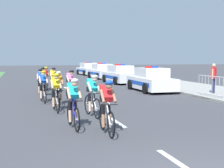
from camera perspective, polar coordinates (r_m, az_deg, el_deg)
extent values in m
cube|color=#A3A099|center=(21.45, 15.26, -0.81)|extent=(4.59, 60.00, 0.12)
cube|color=#9E9E99|center=(20.38, 9.95, -0.99)|extent=(0.16, 60.00, 0.13)
cube|color=white|center=(6.71, 11.60, -13.71)|extent=(0.14, 1.60, 0.01)
cube|color=white|center=(10.29, 1.00, -7.05)|extent=(0.14, 1.60, 0.01)
cube|color=white|center=(14.10, -3.90, -3.80)|extent=(0.14, 1.60, 0.01)
cube|color=white|center=(17.99, -6.68, -1.93)|extent=(0.14, 1.60, 0.01)
cube|color=white|center=(21.92, -8.46, -0.72)|extent=(0.14, 1.60, 0.01)
cube|color=white|center=(25.87, -9.70, 0.12)|extent=(0.14, 1.60, 0.01)
cube|color=white|center=(29.83, -10.61, 0.73)|extent=(0.14, 1.60, 0.01)
torus|color=black|center=(8.27, -0.17, -7.47)|extent=(0.06, 0.72, 0.72)
cylinder|color=#99999E|center=(8.27, -0.17, -7.47)|extent=(0.06, 0.06, 0.06)
torus|color=black|center=(9.22, -1.78, -6.18)|extent=(0.06, 0.72, 0.72)
cylinder|color=#99999E|center=(9.22, -1.78, -6.18)|extent=(0.06, 0.06, 0.06)
cylinder|color=white|center=(8.60, -0.94, -3.35)|extent=(0.05, 0.55, 0.04)
cylinder|color=white|center=(8.49, -0.65, -5.68)|extent=(0.05, 0.48, 0.63)
cylinder|color=white|center=(8.84, -1.26, -5.12)|extent=(0.04, 0.04, 0.65)
cylinder|color=black|center=(8.27, -0.35, -3.82)|extent=(0.42, 0.04, 0.03)
cube|color=black|center=(8.79, -1.26, -2.91)|extent=(0.11, 0.22, 0.05)
cube|color=red|center=(8.64, -1.07, -1.70)|extent=(0.29, 0.55, 0.46)
cube|color=black|center=(8.77, -1.25, -2.66)|extent=(0.28, 0.21, 0.18)
cylinder|color=black|center=(8.80, -0.59, -4.90)|extent=(0.12, 0.23, 0.40)
cylinder|color=#9E7051|center=(8.77, -0.46, -6.68)|extent=(0.09, 0.16, 0.36)
cylinder|color=black|center=(8.75, -1.74, -4.95)|extent=(0.11, 0.17, 0.40)
cylinder|color=#9E7051|center=(8.73, -1.61, -6.74)|extent=(0.09, 0.12, 0.36)
cylinder|color=#9E7051|center=(8.48, 0.34, -2.17)|extent=(0.09, 0.40, 0.35)
cylinder|color=#9E7051|center=(8.40, -1.77, -2.23)|extent=(0.09, 0.40, 0.35)
sphere|color=#9E7051|center=(8.33, -0.57, -0.29)|extent=(0.19, 0.19, 0.19)
ellipsoid|color=blue|center=(8.31, -0.55, 0.15)|extent=(0.24, 0.32, 0.24)
torus|color=black|center=(9.00, -6.50, -6.48)|extent=(0.08, 0.73, 0.72)
cylinder|color=#99999E|center=(9.00, -6.50, -6.48)|extent=(0.06, 0.06, 0.06)
torus|color=black|center=(9.96, -7.75, -5.38)|extent=(0.08, 0.73, 0.72)
cylinder|color=#99999E|center=(9.96, -7.75, -5.38)|extent=(0.06, 0.06, 0.06)
cylinder|color=#1E1E99|center=(9.35, -7.13, -2.72)|extent=(0.06, 0.55, 0.04)
cylinder|color=#1E1E99|center=(9.23, -6.88, -4.85)|extent=(0.06, 0.48, 0.63)
cylinder|color=#1E1E99|center=(9.59, -7.36, -4.37)|extent=(0.04, 0.04, 0.65)
cylinder|color=black|center=(9.01, -6.67, -3.13)|extent=(0.42, 0.05, 0.03)
cube|color=black|center=(9.54, -7.38, -2.33)|extent=(0.11, 0.22, 0.05)
cube|color=#19B2B7|center=(9.39, -7.24, -1.21)|extent=(0.30, 0.55, 0.47)
cube|color=black|center=(9.52, -7.37, -2.10)|extent=(0.29, 0.21, 0.18)
cylinder|color=black|center=(9.54, -6.76, -4.16)|extent=(0.12, 0.23, 0.40)
cylinder|color=tan|center=(9.51, -6.64, -5.81)|extent=(0.10, 0.16, 0.36)
cylinder|color=black|center=(9.50, -7.82, -4.21)|extent=(0.12, 0.17, 0.40)
cylinder|color=tan|center=(9.47, -7.70, -5.86)|extent=(0.10, 0.13, 0.36)
cylinder|color=tan|center=(9.22, -5.99, -1.62)|extent=(0.09, 0.40, 0.35)
cylinder|color=tan|center=(9.16, -7.94, -1.69)|extent=(0.09, 0.40, 0.35)
sphere|color=tan|center=(9.08, -6.87, 0.11)|extent=(0.19, 0.19, 0.19)
ellipsoid|color=white|center=(9.06, -6.86, 0.51)|extent=(0.24, 0.32, 0.24)
torus|color=black|center=(10.81, -2.77, -4.53)|extent=(0.13, 0.72, 0.72)
cylinder|color=#99999E|center=(10.81, -2.77, -4.53)|extent=(0.07, 0.07, 0.06)
torus|color=black|center=(11.75, -4.46, -3.78)|extent=(0.13, 0.72, 0.72)
cylinder|color=#99999E|center=(11.75, -4.46, -3.78)|extent=(0.07, 0.07, 0.06)
cylinder|color=white|center=(11.16, -3.58, -1.45)|extent=(0.10, 0.55, 0.04)
cylinder|color=white|center=(11.04, -3.27, -3.22)|extent=(0.09, 0.48, 0.63)
cylinder|color=white|center=(11.38, -3.91, -2.87)|extent=(0.04, 0.04, 0.65)
cylinder|color=black|center=(10.83, -2.96, -1.75)|extent=(0.42, 0.08, 0.03)
cube|color=black|center=(11.34, -3.92, -1.15)|extent=(0.12, 0.23, 0.05)
cube|color=#19B2B7|center=(11.21, -3.71, -0.19)|extent=(0.34, 0.57, 0.46)
cube|color=black|center=(11.33, -3.90, -0.95)|extent=(0.30, 0.23, 0.18)
cylinder|color=black|center=(11.35, -3.38, -2.68)|extent=(0.13, 0.23, 0.40)
cylinder|color=beige|center=(11.32, -3.23, -4.06)|extent=(0.11, 0.16, 0.36)
cylinder|color=black|center=(11.29, -4.24, -2.73)|extent=(0.13, 0.18, 0.40)
cylinder|color=beige|center=(11.26, -4.10, -4.11)|extent=(0.10, 0.13, 0.36)
cylinder|color=beige|center=(11.06, -2.56, -0.51)|extent=(0.12, 0.41, 0.35)
cylinder|color=beige|center=(10.96, -4.13, -0.57)|extent=(0.12, 0.41, 0.35)
sphere|color=beige|center=(10.90, -3.20, 0.93)|extent=(0.19, 0.19, 0.19)
ellipsoid|color=white|center=(10.89, -3.18, 1.27)|extent=(0.26, 0.34, 0.24)
torus|color=black|center=(12.03, -9.93, -3.64)|extent=(0.07, 0.73, 0.72)
cylinder|color=#99999E|center=(12.03, -9.93, -3.64)|extent=(0.06, 0.06, 0.06)
torus|color=black|center=(13.01, -10.61, -3.01)|extent=(0.07, 0.73, 0.72)
cylinder|color=#99999E|center=(13.01, -10.61, -3.01)|extent=(0.06, 0.06, 0.06)
cylinder|color=silver|center=(12.40, -10.29, -0.88)|extent=(0.06, 0.55, 0.04)
cylinder|color=silver|center=(12.27, -10.14, -2.46)|extent=(0.06, 0.48, 0.63)
cylinder|color=silver|center=(12.63, -10.40, -2.16)|extent=(0.04, 0.04, 0.65)
cylinder|color=black|center=(12.06, -10.04, -1.14)|extent=(0.42, 0.04, 0.03)
cube|color=black|center=(12.60, -10.42, -0.61)|extent=(0.11, 0.22, 0.05)
cube|color=yellow|center=(12.46, -10.35, 0.25)|extent=(0.30, 0.56, 0.46)
cube|color=black|center=(12.58, -10.42, -0.43)|extent=(0.29, 0.21, 0.18)
cylinder|color=black|center=(12.58, -9.96, -2.00)|extent=(0.12, 0.23, 0.40)
cylinder|color=tan|center=(12.54, -9.88, -3.24)|extent=(0.10, 0.16, 0.36)
cylinder|color=black|center=(12.56, -10.77, -2.03)|extent=(0.12, 0.17, 0.40)
cylinder|color=tan|center=(12.51, -10.70, -3.27)|extent=(0.09, 0.13, 0.36)
cylinder|color=tan|center=(12.27, -9.47, -0.04)|extent=(0.09, 0.40, 0.35)
cylinder|color=tan|center=(12.23, -10.95, -0.08)|extent=(0.09, 0.40, 0.35)
sphere|color=tan|center=(12.14, -10.17, 1.27)|extent=(0.19, 0.19, 0.19)
ellipsoid|color=yellow|center=(12.13, -10.16, 1.57)|extent=(0.24, 0.32, 0.24)
torus|color=black|center=(13.77, -9.63, -2.55)|extent=(0.09, 0.73, 0.72)
cylinder|color=#99999E|center=(13.77, -9.63, -2.55)|extent=(0.06, 0.06, 0.06)
torus|color=black|center=(14.76, -9.86, -2.06)|extent=(0.09, 0.73, 0.72)
cylinder|color=#99999E|center=(14.76, -9.86, -2.06)|extent=(0.06, 0.06, 0.06)
cylinder|color=white|center=(14.16, -9.77, -0.16)|extent=(0.07, 0.55, 0.04)
cylinder|color=white|center=(14.02, -9.71, -1.54)|extent=(0.07, 0.48, 0.63)
cylinder|color=white|center=(14.39, -9.80, -1.30)|extent=(0.04, 0.04, 0.65)
cylinder|color=black|center=(13.81, -9.69, -0.37)|extent=(0.42, 0.05, 0.03)
cube|color=black|center=(14.36, -9.82, 0.07)|extent=(0.11, 0.23, 0.05)
cube|color=orange|center=(14.22, -9.80, 0.83)|extent=(0.31, 0.56, 0.46)
cube|color=black|center=(14.34, -9.82, 0.22)|extent=(0.29, 0.22, 0.18)
cylinder|color=black|center=(14.33, -9.43, -1.16)|extent=(0.12, 0.23, 0.40)
cylinder|color=#9E7051|center=(14.28, -9.39, -2.24)|extent=(0.10, 0.16, 0.36)
cylinder|color=black|center=(14.32, -10.15, -1.17)|extent=(0.12, 0.18, 0.40)
cylinder|color=#9E7051|center=(14.27, -10.11, -2.26)|extent=(0.10, 0.13, 0.36)
cylinder|color=#9E7051|center=(14.02, -9.10, 0.58)|extent=(0.10, 0.41, 0.35)
cylinder|color=#9E7051|center=(14.00, -10.40, 0.55)|extent=(0.10, 0.41, 0.35)
sphere|color=#9E7051|center=(13.90, -9.75, 1.73)|extent=(0.19, 0.19, 0.19)
ellipsoid|color=white|center=(13.89, -9.75, 1.99)|extent=(0.25, 0.33, 0.24)
torus|color=black|center=(14.64, -12.22, -2.16)|extent=(0.11, 0.72, 0.72)
cylinder|color=#99999E|center=(14.64, -12.22, -2.16)|extent=(0.07, 0.07, 0.06)
torus|color=black|center=(15.62, -12.83, -1.73)|extent=(0.11, 0.72, 0.72)
cylinder|color=#99999E|center=(15.62, -12.83, -1.73)|extent=(0.07, 0.07, 0.06)
cylinder|color=silver|center=(15.03, -12.55, 0.08)|extent=(0.09, 0.55, 0.04)
cylinder|color=silver|center=(14.89, -12.41, -1.21)|extent=(0.08, 0.48, 0.63)
cylinder|color=silver|center=(15.25, -12.65, -1.00)|extent=(0.04, 0.04, 0.65)
cylinder|color=black|center=(14.68, -12.33, -0.10)|extent=(0.42, 0.07, 0.03)
cube|color=black|center=(15.22, -12.67, 0.29)|extent=(0.12, 0.23, 0.05)
cube|color=blue|center=(15.08, -12.61, 1.01)|extent=(0.33, 0.56, 0.47)
cube|color=black|center=(15.21, -12.67, 0.44)|extent=(0.30, 0.22, 0.18)
cylinder|color=black|center=(15.20, -12.28, -0.86)|extent=(0.13, 0.23, 0.40)
cylinder|color=beige|center=(15.15, -12.21, -1.88)|extent=(0.10, 0.16, 0.36)
cylinder|color=black|center=(15.17, -12.95, -0.88)|extent=(0.13, 0.18, 0.40)
cylinder|color=beige|center=(15.12, -12.88, -1.91)|extent=(0.10, 0.13, 0.36)
cylinder|color=beige|center=(14.90, -11.87, 0.79)|extent=(0.11, 0.41, 0.35)
cylinder|color=beige|center=(14.85, -13.08, 0.75)|extent=(0.11, 0.41, 0.35)
sphere|color=beige|center=(14.77, -12.44, 1.87)|extent=(0.19, 0.19, 0.19)
ellipsoid|color=yellow|center=(14.76, -12.44, 2.12)|extent=(0.26, 0.33, 0.24)
torus|color=black|center=(16.98, -12.92, -1.21)|extent=(0.09, 0.73, 0.72)
cylinder|color=#99999E|center=(16.98, -12.92, -1.21)|extent=(0.06, 0.06, 0.06)
torus|color=black|center=(17.97, -12.94, -0.87)|extent=(0.09, 0.73, 0.72)
cylinder|color=#99999E|center=(17.97, -12.94, -0.87)|extent=(0.06, 0.06, 0.06)
cylinder|color=silver|center=(17.38, -12.96, 0.71)|extent=(0.07, 0.55, 0.04)
cylinder|color=silver|center=(17.23, -12.94, -0.40)|extent=(0.07, 0.48, 0.63)
cylinder|color=silver|center=(17.60, -12.95, -0.23)|extent=(0.04, 0.04, 0.65)
cylinder|color=black|center=(17.03, -12.96, 0.56)|extent=(0.42, 0.05, 0.03)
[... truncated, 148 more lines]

